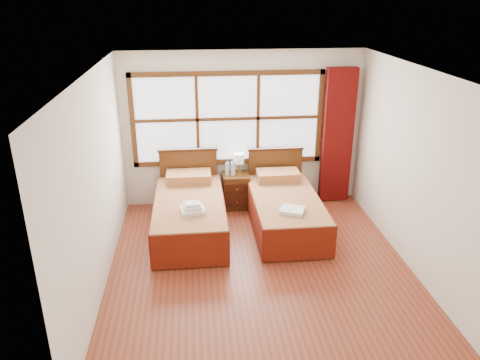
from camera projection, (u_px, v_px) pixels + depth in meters
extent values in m
plane|color=brown|center=(260.00, 270.00, 6.24)|extent=(4.50, 4.50, 0.00)
plane|color=white|center=(264.00, 73.00, 5.26)|extent=(4.50, 4.50, 0.00)
plane|color=silver|center=(243.00, 129.00, 7.82)|extent=(4.00, 0.00, 4.00)
plane|color=silver|center=(96.00, 186.00, 5.56)|extent=(0.00, 4.50, 4.50)
plane|color=silver|center=(418.00, 174.00, 5.94)|extent=(0.00, 4.50, 4.50)
cube|color=white|center=(228.00, 119.00, 7.69)|extent=(3.00, 0.02, 1.40)
cube|color=#4D2A10|center=(228.00, 161.00, 7.96)|extent=(3.16, 0.06, 0.08)
cube|color=#4D2A10|center=(227.00, 73.00, 7.40)|extent=(3.16, 0.06, 0.08)
cube|color=#4D2A10|center=(133.00, 121.00, 7.53)|extent=(0.08, 0.06, 1.56)
cube|color=#4D2A10|center=(319.00, 116.00, 7.82)|extent=(0.08, 0.06, 1.56)
cube|color=#4D2A10|center=(197.00, 120.00, 7.63)|extent=(0.05, 0.05, 1.40)
cube|color=#4D2A10|center=(258.00, 118.00, 7.72)|extent=(0.05, 0.05, 1.40)
cube|color=#4D2A10|center=(228.00, 119.00, 7.68)|extent=(3.00, 0.05, 0.05)
cube|color=#5B0A09|center=(337.00, 136.00, 7.89)|extent=(0.50, 0.16, 2.30)
cube|color=#37190B|center=(190.00, 224.00, 7.14)|extent=(0.92, 1.84, 0.30)
cube|color=maroon|center=(189.00, 208.00, 7.03)|extent=(1.03, 2.04, 0.25)
cube|color=maroon|center=(155.00, 218.00, 7.04)|extent=(0.03, 2.04, 0.51)
cube|color=maroon|center=(224.00, 215.00, 7.14)|extent=(0.03, 2.04, 0.51)
cube|color=maroon|center=(190.00, 251.00, 6.15)|extent=(1.03, 0.03, 0.51)
cube|color=maroon|center=(189.00, 177.00, 7.64)|extent=(0.72, 0.42, 0.16)
cube|color=#4D2A10|center=(189.00, 178.00, 7.93)|extent=(0.96, 0.06, 1.00)
cube|color=#37190B|center=(188.00, 150.00, 7.74)|extent=(1.00, 0.08, 0.04)
cube|color=#37190B|center=(285.00, 220.00, 7.28)|extent=(0.89, 1.77, 0.29)
cube|color=maroon|center=(286.00, 204.00, 7.18)|extent=(0.99, 1.97, 0.24)
cube|color=maroon|center=(254.00, 214.00, 7.18)|extent=(0.03, 1.97, 0.49)
cube|color=maroon|center=(317.00, 211.00, 7.28)|extent=(0.03, 1.97, 0.49)
cube|color=maroon|center=(299.00, 244.00, 6.33)|extent=(0.99, 0.03, 0.49)
cube|color=maroon|center=(278.00, 175.00, 7.76)|extent=(0.69, 0.40, 0.15)
cube|color=#4D2A10|center=(275.00, 176.00, 8.08)|extent=(0.92, 0.06, 0.96)
cube|color=#37190B|center=(276.00, 149.00, 7.90)|extent=(0.96, 0.08, 0.04)
cube|color=#4D2A10|center=(236.00, 191.00, 7.96)|extent=(0.44, 0.39, 0.59)
cube|color=#37190B|center=(237.00, 202.00, 7.81)|extent=(0.39, 0.02, 0.18)
cube|color=#37190B|center=(237.00, 189.00, 7.72)|extent=(0.39, 0.02, 0.18)
sphere|color=#B38B3C|center=(237.00, 202.00, 7.79)|extent=(0.03, 0.03, 0.03)
sphere|color=#B38B3C|center=(237.00, 189.00, 7.70)|extent=(0.03, 0.03, 0.03)
cube|color=white|center=(193.00, 210.00, 6.61)|extent=(0.37, 0.33, 0.05)
cube|color=white|center=(193.00, 207.00, 6.60)|extent=(0.28, 0.25, 0.05)
cube|color=white|center=(192.00, 204.00, 6.58)|extent=(0.23, 0.20, 0.04)
cube|color=white|center=(292.00, 210.00, 6.66)|extent=(0.41, 0.39, 0.05)
cylinder|color=#BF8D3D|center=(239.00, 172.00, 7.94)|extent=(0.10, 0.10, 0.02)
cylinder|color=#BF8D3D|center=(239.00, 167.00, 7.91)|extent=(0.02, 0.02, 0.14)
cylinder|color=white|center=(239.00, 158.00, 7.86)|extent=(0.17, 0.17, 0.17)
cylinder|color=silver|center=(227.00, 169.00, 7.79)|extent=(0.06, 0.06, 0.21)
cylinder|color=blue|center=(227.00, 162.00, 7.74)|extent=(0.03, 0.03, 0.03)
cylinder|color=silver|center=(233.00, 168.00, 7.78)|extent=(0.07, 0.07, 0.23)
cylinder|color=blue|center=(233.00, 161.00, 7.74)|extent=(0.03, 0.03, 0.03)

